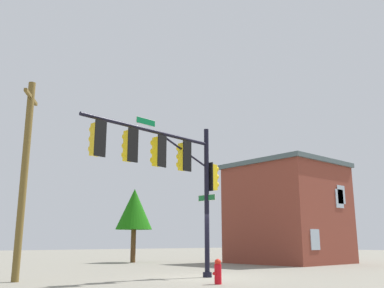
{
  "coord_description": "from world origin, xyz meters",
  "views": [
    {
      "loc": [
        12.29,
        13.11,
        1.4
      ],
      "look_at": [
        1.11,
        0.33,
        5.28
      ],
      "focal_mm": 40.05,
      "sensor_mm": 36.0,
      "label": 1
    }
  ],
  "objects": [
    {
      "name": "brick_building",
      "position": [
        -11.96,
        -4.74,
        3.34
      ],
      "size": [
        6.55,
        6.73,
        6.65
      ],
      "color": "brown",
      "rests_on": "ground_plane"
    },
    {
      "name": "ground_plane",
      "position": [
        0.0,
        0.0,
        0.0
      ],
      "size": [
        120.0,
        120.0,
        0.0
      ],
      "primitive_type": "plane",
      "color": "gray"
    },
    {
      "name": "utility_pole",
      "position": [
        6.58,
        -2.97,
        3.9
      ],
      "size": [
        1.09,
        1.57,
        7.5
      ],
      "color": "brown",
      "rests_on": "ground_plane"
    },
    {
      "name": "signal_pole_assembly",
      "position": [
        2.19,
        0.19,
        4.35
      ],
      "size": [
        6.91,
        1.25,
        6.16
      ],
      "color": "black",
      "rests_on": "ground_plane"
    },
    {
      "name": "fire_hydrant",
      "position": [
        1.71,
        2.35,
        0.41
      ],
      "size": [
        0.33,
        0.24,
        0.83
      ],
      "color": "red",
      "rests_on": "ground_plane"
    },
    {
      "name": "tree_near",
      "position": [
        -4.63,
        -12.41,
        3.61
      ],
      "size": [
        2.55,
        2.55,
        5.06
      ],
      "color": "#50341B",
      "rests_on": "ground_plane"
    }
  ]
}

